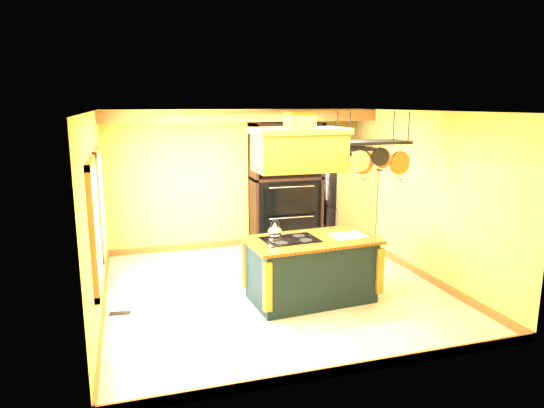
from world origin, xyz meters
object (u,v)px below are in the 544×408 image
pot_rack (373,151)px  hutch (285,200)px  kitchen_island (311,269)px  range_hood (299,147)px  refrigerator (346,199)px

pot_rack → hutch: bearing=98.4°
kitchen_island → pot_rack: bearing=-4.5°
kitchen_island → hutch: size_ratio=0.78×
range_hood → refrigerator: (1.87, 2.40, -1.28)m
pot_rack → hutch: (-0.40, 2.73, -1.21)m
refrigerator → pot_rack: bearing=-107.4°
kitchen_island → range_hood: range_hood is taller
range_hood → pot_rack: bearing=0.0°
pot_rack → refrigerator: bearing=72.6°
refrigerator → hutch: size_ratio=0.79×
kitchen_island → hutch: 2.82m
pot_rack → refrigerator: size_ratio=0.57×
range_hood → hutch: range_hood is taller
kitchen_island → hutch: (0.51, 2.73, 0.46)m
kitchen_island → refrigerator: size_ratio=0.99×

